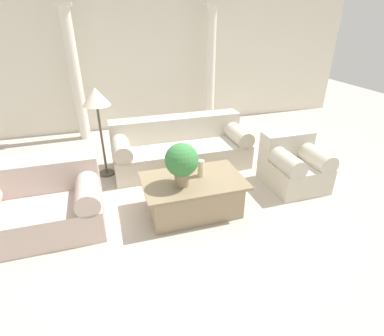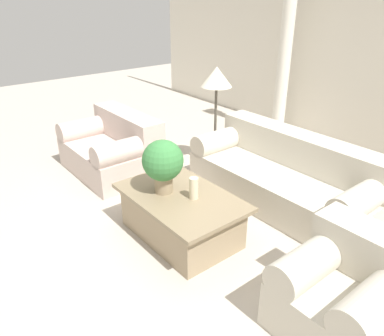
{
  "view_description": "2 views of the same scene",
  "coord_description": "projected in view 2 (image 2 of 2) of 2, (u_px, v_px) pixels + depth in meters",
  "views": [
    {
      "loc": [
        -0.89,
        -3.49,
        2.34
      ],
      "look_at": [
        0.13,
        -0.19,
        0.55
      ],
      "focal_mm": 28.0,
      "sensor_mm": 36.0,
      "label": 1
    },
    {
      "loc": [
        2.64,
        -2.26,
        2.29
      ],
      "look_at": [
        -0.15,
        -0.01,
        0.57
      ],
      "focal_mm": 35.0,
      "sensor_mm": 36.0,
      "label": 2
    }
  ],
  "objects": [
    {
      "name": "ground_plane",
      "position": [
        202.0,
        219.0,
        4.12
      ],
      "size": [
        16.0,
        16.0,
        0.0
      ],
      "primitive_type": "plane",
      "color": "#BCB2A3"
    },
    {
      "name": "wall_back",
      "position": [
        379.0,
        43.0,
        5.27
      ],
      "size": [
        10.0,
        0.06,
        3.2
      ],
      "color": "silver",
      "rests_on": "ground_plane"
    },
    {
      "name": "sofa_long",
      "position": [
        285.0,
        176.0,
        4.35
      ],
      "size": [
        2.23,
        0.92,
        0.79
      ],
      "color": "beige",
      "rests_on": "ground_plane"
    },
    {
      "name": "loveseat",
      "position": [
        114.0,
        148.0,
        5.1
      ],
      "size": [
        1.35,
        0.92,
        0.79
      ],
      "color": "beige",
      "rests_on": "ground_plane"
    },
    {
      "name": "coffee_table",
      "position": [
        181.0,
        215.0,
        3.75
      ],
      "size": [
        1.28,
        0.82,
        0.47
      ],
      "color": "#998466",
      "rests_on": "ground_plane"
    },
    {
      "name": "potted_plant",
      "position": [
        163.0,
        162.0,
        3.58
      ],
      "size": [
        0.4,
        0.4,
        0.54
      ],
      "color": "#937F60",
      "rests_on": "coffee_table"
    },
    {
      "name": "pillar_candle",
      "position": [
        194.0,
        188.0,
        3.55
      ],
      "size": [
        0.09,
        0.09,
        0.22
      ],
      "color": "beige",
      "rests_on": "coffee_table"
    },
    {
      "name": "floor_lamp",
      "position": [
        216.0,
        82.0,
        4.85
      ],
      "size": [
        0.41,
        0.41,
        1.4
      ],
      "color": "#4C473D",
      "rests_on": "ground_plane"
    },
    {
      "name": "column_left",
      "position": [
        284.0,
        58.0,
        6.07
      ],
      "size": [
        0.3,
        0.3,
        2.51
      ],
      "color": "silver",
      "rests_on": "ground_plane"
    },
    {
      "name": "armchair",
      "position": [
        346.0,
        289.0,
        2.68
      ],
      "size": [
        0.78,
        0.85,
        0.76
      ],
      "color": "beige",
      "rests_on": "ground_plane"
    }
  ]
}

